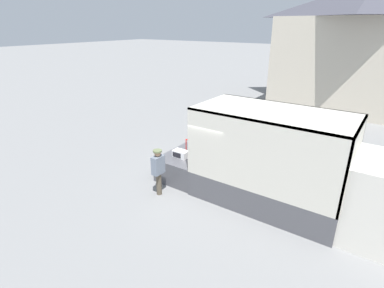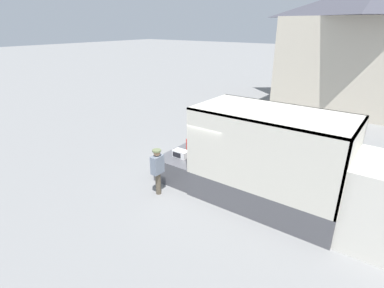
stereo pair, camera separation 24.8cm
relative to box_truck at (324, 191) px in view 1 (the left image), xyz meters
name	(u,v)px [view 1 (the left image)]	position (x,y,z in m)	size (l,w,h in m)	color
ground_plane	(206,181)	(-3.97, 0.00, -0.94)	(160.00, 160.00, 0.00)	gray
box_truck	(324,191)	(0.00, 0.00, 0.00)	(6.84, 2.31, 3.04)	silver
tailgate_deck	(189,165)	(-4.77, 0.00, -0.50)	(1.60, 2.19, 0.87)	#4C4C51
microwave	(181,154)	(-4.86, -0.37, 0.06)	(0.55, 0.34, 0.26)	white
portable_generator	(197,147)	(-4.63, 0.35, 0.13)	(0.68, 0.48, 0.53)	black
worker_person	(158,168)	(-4.80, -1.68, 0.05)	(0.29, 0.44, 1.62)	brown
house_backdrop	(364,46)	(-1.39, 15.18, 3.07)	(10.34, 8.06, 7.87)	beige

